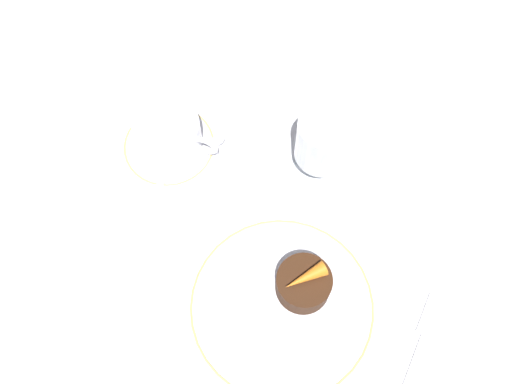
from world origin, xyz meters
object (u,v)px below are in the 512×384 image
fork (418,355)px  coffee_cup (169,134)px  dinner_plate (283,308)px  wine_glass (324,142)px  dessert_cake (304,284)px

fork → coffee_cup: bearing=158.5°
dinner_plate → fork: dinner_plate is taller
coffee_cup → wine_glass: 0.20m
coffee_cup → dessert_cake: size_ratio=1.71×
wine_glass → dinner_plate: bearing=-84.2°
coffee_cup → dessert_cake: coffee_cup is taller
dinner_plate → coffee_cup: bearing=144.3°
dessert_cake → dinner_plate: bearing=-114.6°
dinner_plate → dessert_cake: dessert_cake is taller
dessert_cake → fork: bearing=-9.2°
coffee_cup → fork: 0.40m
dinner_plate → wine_glass: (-0.02, 0.19, 0.06)m
wine_glass → fork: 0.27m
fork → dessert_cake: (-0.15, 0.02, 0.03)m
wine_glass → fork: bearing=-46.1°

